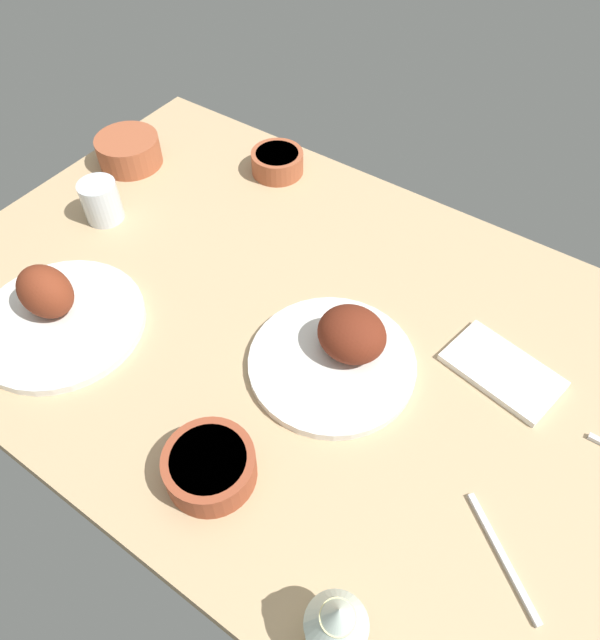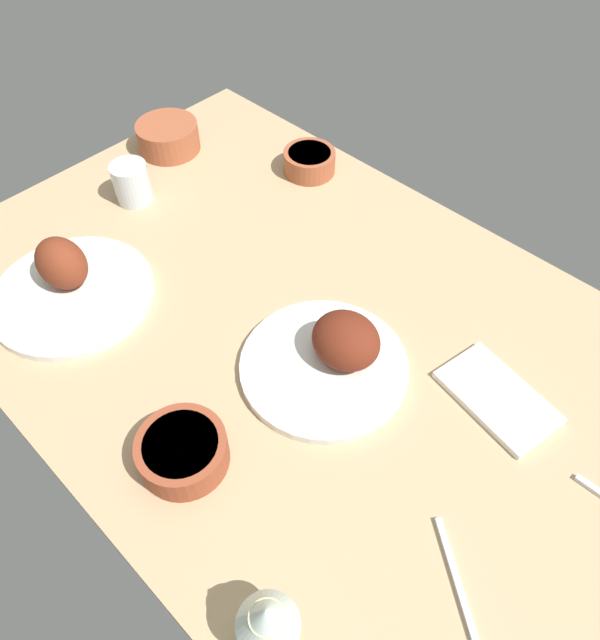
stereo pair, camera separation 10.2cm
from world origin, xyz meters
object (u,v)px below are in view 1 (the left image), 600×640
(bowl_onions, at_px, (277,161))
(folded_napkin, at_px, (502,371))
(plate_near_viewer, at_px, (340,351))
(fork_loose, at_px, (502,556))
(wine_glass, at_px, (337,619))
(water_tumbler, at_px, (101,201))
(bowl_potatoes, at_px, (129,150))
(bowl_soup, at_px, (210,466))
(plate_center_main, at_px, (55,311))

(bowl_onions, relative_size, folded_napkin, 0.62)
(plate_near_viewer, bearing_deg, bowl_onions, 137.37)
(folded_napkin, bearing_deg, fork_loose, -67.49)
(wine_glass, relative_size, folded_napkin, 0.75)
(fork_loose, bearing_deg, folded_napkin, -30.08)
(bowl_onions, distance_m, water_tumbler, 0.39)
(plate_near_viewer, height_order, bowl_potatoes, plate_near_viewer)
(bowl_onions, xyz_separation_m, wine_glass, (0.61, -0.72, 0.07))
(bowl_soup, bearing_deg, bowl_onions, 118.54)
(bowl_onions, bearing_deg, plate_near_viewer, -42.63)
(plate_near_viewer, height_order, bowl_onions, plate_near_viewer)
(bowl_potatoes, height_order, wine_glass, wine_glass)
(bowl_soup, xyz_separation_m, fork_loose, (0.40, 0.13, -0.02))
(plate_center_main, height_order, folded_napkin, plate_center_main)
(bowl_soup, relative_size, wine_glass, 0.96)
(bowl_onions, bearing_deg, plate_center_main, -96.27)
(plate_center_main, xyz_separation_m, water_tumbler, (-0.14, 0.24, 0.01))
(bowl_potatoes, bearing_deg, water_tumbler, -61.15)
(plate_near_viewer, distance_m, fork_loose, 0.38)
(bowl_potatoes, distance_m, bowl_onions, 0.34)
(bowl_soup, distance_m, water_tumbler, 0.64)
(plate_center_main, height_order, water_tumbler, plate_center_main)
(plate_center_main, relative_size, wine_glass, 2.11)
(bowl_potatoes, xyz_separation_m, folded_napkin, (0.92, -0.07, -0.03))
(bowl_onions, bearing_deg, fork_loose, -34.42)
(water_tumbler, bearing_deg, folded_napkin, 6.91)
(wine_glass, height_order, fork_loose, wine_glass)
(fork_loose, bearing_deg, wine_glass, 95.07)
(wine_glass, xyz_separation_m, water_tumbler, (-0.82, 0.39, -0.06))
(bowl_soup, bearing_deg, wine_glass, -16.79)
(bowl_potatoes, relative_size, folded_napkin, 0.76)
(bowl_potatoes, bearing_deg, plate_near_viewer, -16.14)
(plate_near_viewer, relative_size, bowl_potatoes, 1.99)
(folded_napkin, distance_m, fork_loose, 0.31)
(plate_center_main, height_order, bowl_onions, plate_center_main)
(plate_center_main, bearing_deg, fork_loose, 4.44)
(water_tumbler, bearing_deg, bowl_potatoes, 118.85)
(bowl_soup, relative_size, folded_napkin, 0.72)
(plate_near_viewer, relative_size, folded_napkin, 1.52)
(bowl_soup, height_order, wine_glass, wine_glass)
(wine_glass, height_order, water_tumbler, wine_glass)
(water_tumbler, bearing_deg, fork_loose, -10.84)
(plate_near_viewer, bearing_deg, bowl_soup, -99.09)
(bowl_potatoes, relative_size, fork_loose, 0.79)
(plate_center_main, bearing_deg, bowl_potatoes, 119.36)
(folded_napkin, xyz_separation_m, fork_loose, (0.12, -0.28, -0.00))
(bowl_onions, relative_size, water_tumbler, 1.35)
(bowl_potatoes, xyz_separation_m, fork_loose, (1.04, -0.35, -0.03))
(bowl_onions, height_order, water_tumbler, water_tumbler)
(wine_glass, distance_m, fork_loose, 0.27)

